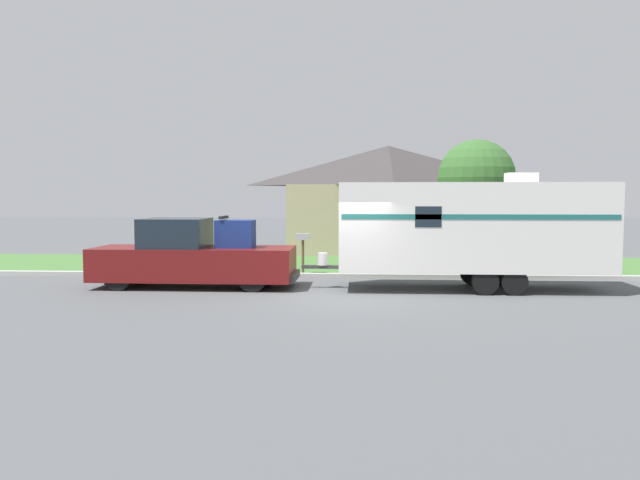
{
  "coord_description": "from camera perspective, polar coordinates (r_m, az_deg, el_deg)",
  "views": [
    {
      "loc": [
        0.42,
        -16.48,
        2.66
      ],
      "look_at": [
        -0.73,
        1.41,
        1.4
      ],
      "focal_mm": 35.0,
      "sensor_mm": 36.0,
      "label": 1
    }
  ],
  "objects": [
    {
      "name": "ground_plane",
      "position": [
        16.7,
        2.19,
        -5.15
      ],
      "size": [
        120.0,
        120.0,
        0.0
      ],
      "primitive_type": "plane",
      "color": "#515456"
    },
    {
      "name": "curb_strip",
      "position": [
        20.4,
        2.47,
        -3.28
      ],
      "size": [
        80.0,
        0.3,
        0.14
      ],
      "color": "#ADADA8",
      "rests_on": "ground_plane"
    },
    {
      "name": "lawn_strip",
      "position": [
        24.03,
        2.65,
        -2.3
      ],
      "size": [
        80.0,
        7.0,
        0.03
      ],
      "color": "#477538",
      "rests_on": "ground_plane"
    },
    {
      "name": "house_across_street",
      "position": [
        30.88,
        6.23,
        4.0
      ],
      "size": [
        10.0,
        7.6,
        5.13
      ],
      "color": "tan",
      "rests_on": "ground_plane"
    },
    {
      "name": "pickup_truck",
      "position": [
        18.63,
        -11.53,
        -1.52
      ],
      "size": [
        5.93,
        1.97,
        2.09
      ],
      "color": "black",
      "rests_on": "ground_plane"
    },
    {
      "name": "travel_trailer",
      "position": [
        18.19,
        13.72,
        1.17
      ],
      "size": [
        8.59,
        2.23,
        3.32
      ],
      "color": "black",
      "rests_on": "ground_plane"
    },
    {
      "name": "mailbox",
      "position": [
        21.12,
        -1.58,
        -0.29
      ],
      "size": [
        0.48,
        0.2,
        1.4
      ],
      "color": "brown",
      "rests_on": "ground_plane"
    },
    {
      "name": "tree_in_yard",
      "position": [
        24.23,
        14.09,
        5.49
      ],
      "size": [
        2.88,
        2.88,
        4.79
      ],
      "color": "brown",
      "rests_on": "ground_plane"
    }
  ]
}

